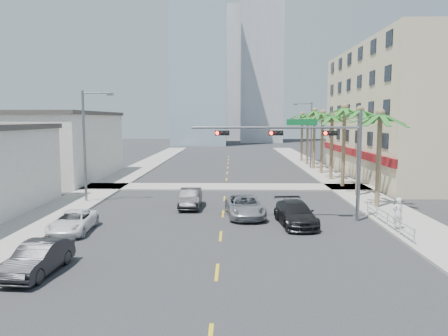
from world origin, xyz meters
The scene contains 27 objects.
ground centered at (0.00, 0.00, 0.00)m, with size 260.00×260.00×0.00m, color #262628.
sidewalk_right centered at (12.00, 20.00, 0.07)m, with size 4.00×120.00×0.15m, color gray.
sidewalk_left centered at (-12.00, 20.00, 0.07)m, with size 4.00×120.00×0.15m, color gray.
sidewalk_cross centered at (0.00, 22.00, 0.07)m, with size 80.00×4.00×0.15m, color gray.
building_right centered at (21.99, 30.00, 7.50)m, with size 15.25×28.00×15.00m.
building_left_far centered at (-19.50, 28.00, 3.60)m, with size 11.00×18.00×7.20m, color beige.
tower_far_left centered at (-8.00, 95.00, 24.00)m, with size 14.00×14.00×48.00m, color #99B2C6.
tower_far_right centered at (9.00, 110.00, 30.00)m, with size 12.00×12.00×60.00m, color #ADADB2.
tower_far_center centered at (-3.00, 125.00, 21.00)m, with size 16.00×16.00×42.00m, color #ADADB2.
traffic_signal_mast centered at (5.78, 7.95, 5.06)m, with size 11.12×0.54×7.20m.
palm_tree_0 centered at (11.60, 12.00, 7.08)m, with size 4.80×4.80×7.80m.
palm_tree_1 centered at (11.60, 17.20, 7.43)m, with size 4.80×4.80×8.16m.
palm_tree_2 centered at (11.60, 22.40, 7.78)m, with size 4.80×4.80×8.52m.
palm_tree_3 centered at (11.60, 27.60, 7.08)m, with size 4.80×4.80×7.80m.
palm_tree_4 centered at (11.60, 32.80, 7.43)m, with size 4.80×4.80×8.16m.
palm_tree_5 centered at (11.60, 38.00, 7.78)m, with size 4.80×4.80×8.52m.
palm_tree_6 centered at (11.60, 43.20, 7.08)m, with size 4.80×4.80×7.80m.
palm_tree_7 centered at (11.60, 48.40, 7.43)m, with size 4.80×4.80×8.16m.
streetlight_left centered at (-11.00, 14.00, 5.06)m, with size 2.55×0.25×9.00m.
streetlight_right centered at (11.00, 38.00, 5.06)m, with size 2.55×0.25×9.00m.
guardrail centered at (10.30, 6.00, 0.67)m, with size 0.08×8.08×1.00m.
car_parked_mid centered at (-7.80, -2.35, 0.70)m, with size 1.48×4.25×1.40m, color black.
car_parked_far centered at (-8.89, 4.73, 0.64)m, with size 2.11×4.58×1.27m, color white.
car_lane_left centered at (-2.54, 12.16, 0.73)m, with size 1.54×4.42×1.46m, color black.
car_lane_center centered at (1.53, 9.13, 0.73)m, with size 2.42×5.25×1.46m, color #B5B5BA.
car_lane_right centered at (4.70, 6.76, 0.75)m, with size 2.10×5.18×1.50m, color black.
pedestrian centered at (10.63, 5.30, 1.11)m, with size 0.70×0.46×1.91m, color white.
Camera 1 is at (0.68, -20.67, 6.75)m, focal length 35.00 mm.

